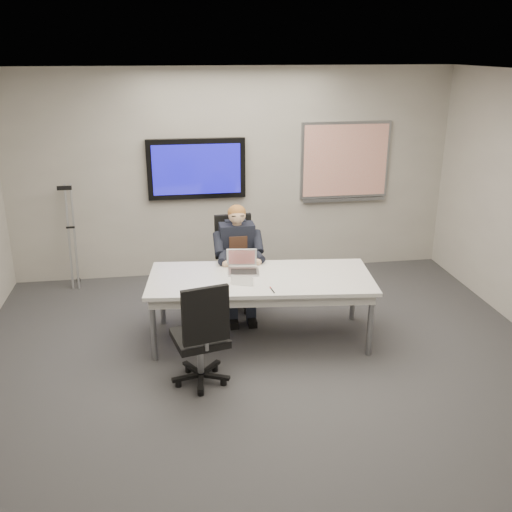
{
  "coord_description": "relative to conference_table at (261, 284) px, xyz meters",
  "views": [
    {
      "loc": [
        -0.87,
        -4.57,
        3.03
      ],
      "look_at": [
        -0.01,
        0.98,
        0.96
      ],
      "focal_mm": 40.0,
      "sensor_mm": 36.0,
      "label": 1
    }
  ],
  "objects": [
    {
      "name": "floor",
      "position": [
        -0.04,
        -0.95,
        -0.65
      ],
      "size": [
        6.0,
        6.0,
        0.02
      ],
      "primitive_type": "cube",
      "color": "#333436",
      "rests_on": "ground"
    },
    {
      "name": "ceiling",
      "position": [
        -0.04,
        -0.95,
        2.15
      ],
      "size": [
        6.0,
        6.0,
        0.02
      ],
      "primitive_type": "cube",
      "color": "white",
      "rests_on": "wall_back"
    },
    {
      "name": "wall_back",
      "position": [
        -0.04,
        2.05,
        0.75
      ],
      "size": [
        6.0,
        0.02,
        2.8
      ],
      "primitive_type": "cube",
      "color": "#A39D93",
      "rests_on": "ground"
    },
    {
      "name": "wall_front",
      "position": [
        -0.04,
        -3.95,
        0.75
      ],
      "size": [
        6.0,
        0.02,
        2.8
      ],
      "primitive_type": "cube",
      "color": "#A39D93",
      "rests_on": "ground"
    },
    {
      "name": "conference_table",
      "position": [
        0.0,
        0.0,
        0.0
      ],
      "size": [
        2.46,
        1.23,
        0.73
      ],
      "rotation": [
        0.0,
        0.0,
        -0.11
      ],
      "color": "silver",
      "rests_on": "ground"
    },
    {
      "name": "tv_display",
      "position": [
        -0.54,
        2.0,
        0.85
      ],
      "size": [
        1.3,
        0.09,
        0.8
      ],
      "color": "black",
      "rests_on": "wall_back"
    },
    {
      "name": "whiteboard",
      "position": [
        1.51,
        2.02,
        0.88
      ],
      "size": [
        1.25,
        0.08,
        1.1
      ],
      "color": "gray",
      "rests_on": "wall_back"
    },
    {
      "name": "office_chair_far",
      "position": [
        -0.15,
        0.89,
        -0.3
      ],
      "size": [
        0.57,
        0.57,
        1.12
      ],
      "rotation": [
        0.0,
        0.0,
        0.07
      ],
      "color": "black",
      "rests_on": "ground"
    },
    {
      "name": "office_chair_near",
      "position": [
        -0.69,
        -0.82,
        -0.31
      ],
      "size": [
        0.61,
        0.61,
        1.07
      ],
      "rotation": [
        0.0,
        0.0,
        3.37
      ],
      "color": "black",
      "rests_on": "ground"
    },
    {
      "name": "seated_person",
      "position": [
        -0.15,
        0.63,
        -0.12
      ],
      "size": [
        0.41,
        0.7,
        1.31
      ],
      "rotation": [
        0.0,
        0.0,
        0.02
      ],
      "color": "#1E2332",
      "rests_on": "office_chair_far"
    },
    {
      "name": "crutch",
      "position": [
        -2.2,
        1.85,
        0.07
      ],
      "size": [
        0.35,
        0.62,
        1.47
      ],
      "primitive_type": null,
      "rotation": [
        -0.18,
        0.0,
        0.28
      ],
      "color": "#B0B3B8",
      "rests_on": "ground"
    },
    {
      "name": "laptop",
      "position": [
        -0.16,
        0.2,
        0.14
      ],
      "size": [
        0.35,
        0.34,
        0.23
      ],
      "rotation": [
        0.0,
        0.0,
        -0.13
      ],
      "color": "#ADAEB0",
      "rests_on": "conference_table"
    },
    {
      "name": "name_tent",
      "position": [
        -0.22,
        -0.17,
        0.13
      ],
      "size": [
        0.24,
        0.15,
        0.09
      ],
      "primitive_type": null,
      "rotation": [
        0.0,
        0.0,
        -0.39
      ],
      "color": "white",
      "rests_on": "conference_table"
    },
    {
      "name": "pen",
      "position": [
        0.06,
        -0.37,
        0.09
      ],
      "size": [
        0.03,
        0.15,
        0.01
      ],
      "primitive_type": "cylinder",
      "rotation": [
        0.0,
        1.57,
        1.68
      ],
      "color": "black",
      "rests_on": "conference_table"
    }
  ]
}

